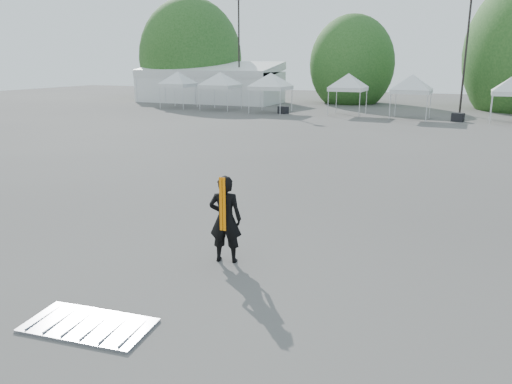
% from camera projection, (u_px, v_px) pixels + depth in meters
% --- Properties ---
extents(ground, '(120.00, 120.00, 0.00)m').
position_uv_depth(ground, '(294.00, 223.00, 13.78)').
color(ground, '#474442').
rests_on(ground, ground).
extents(marquee, '(15.00, 6.25, 4.23)m').
position_uv_depth(marquee, '(209.00, 83.00, 52.81)').
color(marquee, silver).
rests_on(marquee, ground).
extents(light_pole_west, '(0.60, 0.25, 10.30)m').
position_uv_depth(light_pole_west, '(239.00, 45.00, 49.39)').
color(light_pole_west, black).
rests_on(light_pole_west, ground).
extents(light_pole_east, '(0.60, 0.25, 9.80)m').
position_uv_depth(light_pole_east, '(467.00, 45.00, 39.49)').
color(light_pole_east, black).
rests_on(light_pole_east, ground).
extents(tree_far_w, '(4.80, 4.80, 7.30)m').
position_uv_depth(tree_far_w, '(191.00, 58.00, 56.37)').
color(tree_far_w, '#382314').
rests_on(tree_far_w, ground).
extents(tree_mid_w, '(4.16, 4.16, 6.33)m').
position_uv_depth(tree_mid_w, '(352.00, 64.00, 51.27)').
color(tree_mid_w, '#382314').
rests_on(tree_mid_w, ground).
extents(tent_a, '(3.82, 3.82, 3.88)m').
position_uv_depth(tent_a, '(178.00, 75.00, 46.30)').
color(tent_a, silver).
rests_on(tent_a, ground).
extents(tent_b, '(4.20, 4.20, 3.88)m').
position_uv_depth(tent_b, '(220.00, 75.00, 44.24)').
color(tent_b, silver).
rests_on(tent_b, ground).
extents(tent_c, '(4.26, 4.26, 3.88)m').
position_uv_depth(tent_c, '(271.00, 76.00, 41.83)').
color(tent_c, silver).
rests_on(tent_c, ground).
extents(tent_d, '(3.88, 3.88, 3.88)m').
position_uv_depth(tent_d, '(349.00, 77.00, 40.21)').
color(tent_d, silver).
rests_on(tent_d, ground).
extents(tent_e, '(3.98, 3.98, 3.88)m').
position_uv_depth(tent_e, '(413.00, 78.00, 37.19)').
color(tent_e, silver).
rests_on(tent_e, ground).
extents(man, '(0.81, 0.64, 1.97)m').
position_uv_depth(man, '(225.00, 219.00, 10.91)').
color(man, black).
rests_on(man, ground).
extents(barrier_left, '(2.24, 1.30, 0.07)m').
position_uv_depth(barrier_left, '(89.00, 325.00, 8.39)').
color(barrier_left, '#9EA0A6').
rests_on(barrier_left, ground).
extents(crate_west, '(0.95, 0.86, 0.60)m').
position_uv_depth(crate_west, '(283.00, 110.00, 41.85)').
color(crate_west, black).
rests_on(crate_west, ground).
extents(crate_mid, '(0.93, 0.80, 0.62)m').
position_uv_depth(crate_mid, '(458.00, 117.00, 36.42)').
color(crate_mid, black).
rests_on(crate_mid, ground).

